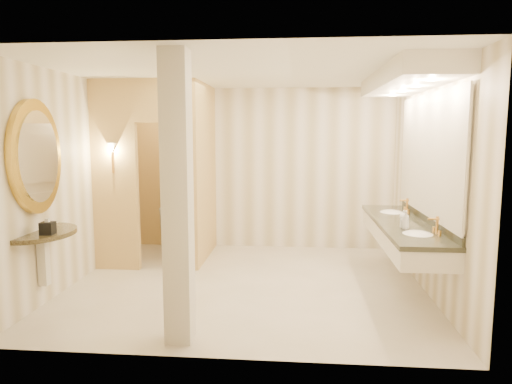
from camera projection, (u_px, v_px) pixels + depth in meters
The scene contains 16 objects.
floor at pixel (247, 284), 5.96m from camera, with size 4.50×4.50×0.00m, color silver.
ceiling at pixel (246, 72), 5.61m from camera, with size 4.50×4.50×0.00m, color white.
wall_back at pixel (259, 169), 7.76m from camera, with size 4.50×0.02×2.70m, color white.
wall_front at pixel (220, 206), 3.81m from camera, with size 4.50×0.02×2.70m, color white.
wall_left at pixel (76, 180), 5.98m from camera, with size 0.02×4.00×2.70m, color white.
wall_right at pixel (428, 183), 5.59m from camera, with size 0.02×4.00×2.70m, color white.
toilet_closet at pixel (179, 171), 6.84m from camera, with size 1.50×1.55×2.70m.
wall_sconce at pixel (112, 149), 6.33m from camera, with size 0.14×0.14×0.42m.
vanity at pixel (408, 160), 5.50m from camera, with size 0.75×2.70×2.09m.
console_shelf at pixel (37, 189), 5.02m from camera, with size 0.96×0.96×1.93m.
pillar at pixel (178, 200), 4.17m from camera, with size 0.25×0.25×2.70m, color silver.
tissue_box at pixel (48, 228), 4.90m from camera, with size 0.13×0.13×0.13m, color black.
toilet at pixel (183, 227), 7.54m from camera, with size 0.45×0.79×0.81m, color white.
soap_bottle_a at pixel (404, 221), 5.24m from camera, with size 0.07×0.07×0.15m, color beige.
soap_bottle_b at pixel (404, 215), 5.70m from camera, with size 0.10×0.10×0.13m, color silver.
soap_bottle_c at pixel (406, 220), 5.15m from camera, with size 0.08×0.08×0.21m, color #C6B28C.
Camera 1 is at (0.63, -5.72, 1.96)m, focal length 32.00 mm.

